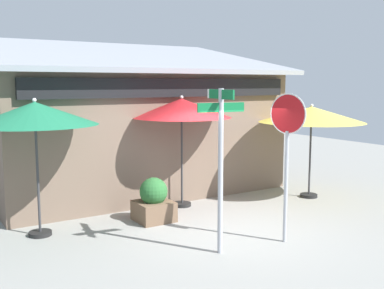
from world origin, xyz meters
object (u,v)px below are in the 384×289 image
patio_umbrella_forest_green_left (35,114)px  patio_umbrella_mustard_right (311,115)px  sidewalk_planter (154,202)px  patio_umbrella_crimson_center (182,109)px  stop_sign (287,140)px  street_sign_post (221,153)px

patio_umbrella_forest_green_left → patio_umbrella_mustard_right: (6.74, -0.59, -0.22)m
patio_umbrella_mustard_right → sidewalk_planter: 4.74m
patio_umbrella_crimson_center → patio_umbrella_mustard_right: 3.42m
patio_umbrella_crimson_center → sidewalk_planter: (-1.14, -0.72, -1.94)m
sidewalk_planter → stop_sign: bearing=-59.3°
stop_sign → patio_umbrella_mustard_right: 3.67m
patio_umbrella_crimson_center → sidewalk_planter: 2.36m
stop_sign → patio_umbrella_mustard_right: size_ratio=1.03×
sidewalk_planter → patio_umbrella_crimson_center: bearing=32.3°
patio_umbrella_crimson_center → patio_umbrella_mustard_right: size_ratio=0.99×
patio_umbrella_forest_green_left → patio_umbrella_mustard_right: patio_umbrella_forest_green_left is taller
sidewalk_planter → patio_umbrella_mustard_right: bearing=-3.6°
street_sign_post → patio_umbrella_mustard_right: (4.29, 2.03, 0.38)m
street_sign_post → patio_umbrella_mustard_right: bearing=25.3°
stop_sign → patio_umbrella_crimson_center: stop_sign is taller
street_sign_post → stop_sign: bearing=-7.4°
patio_umbrella_forest_green_left → patio_umbrella_mustard_right: size_ratio=0.99×
patio_umbrella_crimson_center → patio_umbrella_forest_green_left: bearing=-173.3°
patio_umbrella_forest_green_left → sidewalk_planter: bearing=-7.6°
sidewalk_planter → street_sign_post: bearing=-87.2°
patio_umbrella_forest_green_left → sidewalk_planter: 3.06m
street_sign_post → patio_umbrella_mustard_right: size_ratio=1.06×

